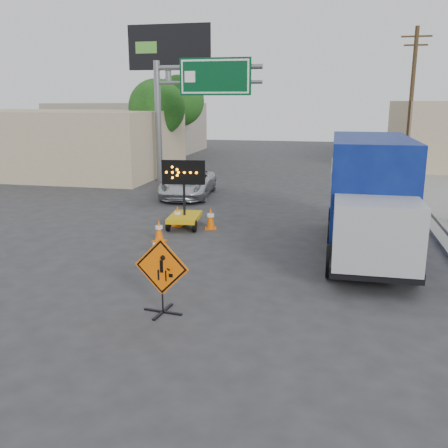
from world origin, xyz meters
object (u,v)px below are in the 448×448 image
(arrow_board, at_px, (184,212))
(construction_sign, at_px, (162,274))
(box_truck, at_px, (369,202))
(pickup_truck, at_px, (188,183))

(arrow_board, bearing_deg, construction_sign, -82.57)
(arrow_board, relative_size, box_truck, 0.34)
(construction_sign, bearing_deg, box_truck, 57.92)
(construction_sign, distance_m, box_truck, 7.40)
(construction_sign, xyz_separation_m, box_truck, (4.69, 5.69, 0.69))
(construction_sign, xyz_separation_m, pickup_truck, (-3.37, 13.51, -0.25))
(arrow_board, height_order, pickup_truck, arrow_board)
(construction_sign, bearing_deg, pickup_truck, 111.40)
(box_truck, bearing_deg, pickup_truck, 135.68)
(construction_sign, height_order, box_truck, box_truck)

